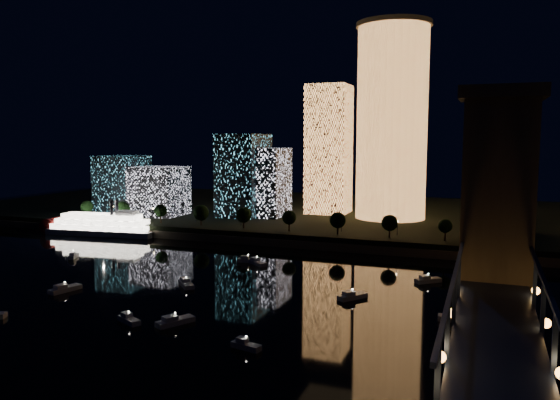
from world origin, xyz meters
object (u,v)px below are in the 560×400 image
Objects in this scene: tower_cylindrical at (392,122)px; truss_bridge at (492,263)px; tower_rectangular at (329,150)px; riverboat at (97,225)px.

tower_cylindrical reaches higher than truss_bridge.
tower_cylindrical is 1.41× the size of tower_rectangular.
tower_cylindrical is at bearing 107.73° from truss_bridge.
tower_rectangular is at bearing 39.27° from riverboat.
tower_rectangular is 114.71m from riverboat.
tower_rectangular is 1.17× the size of riverboat.
truss_bridge is 4.93× the size of riverboat.
riverboat is (-117.16, -62.20, -45.53)m from tower_cylindrical.
tower_cylindrical is at bearing 27.96° from riverboat.
tower_cylindrical is 0.33× the size of truss_bridge.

